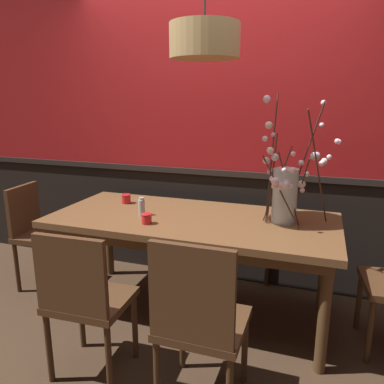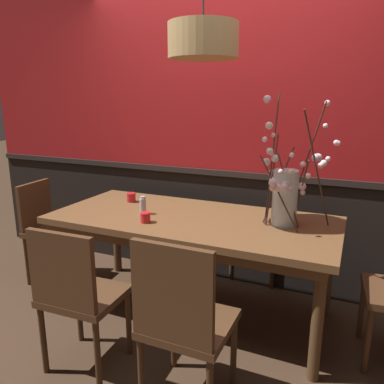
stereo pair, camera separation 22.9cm
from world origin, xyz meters
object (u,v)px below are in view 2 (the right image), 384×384
candle_holder_nearer_center (145,217)px  candle_holder_nearer_edge (131,197)px  chair_far_side_right (262,222)px  chair_near_side_left (76,292)px  pendant_lamp (203,41)px  dining_table (192,228)px  chair_head_west_end (46,225)px  condiment_bottle (143,206)px  vase_with_blossoms (285,194)px  chair_near_side_right (183,318)px

candle_holder_nearer_center → candle_holder_nearer_edge: 0.58m
chair_far_side_right → chair_near_side_left: bearing=-110.8°
candle_holder_nearer_center → pendant_lamp: pendant_lamp is taller
dining_table → candle_holder_nearer_center: (-0.25, -0.25, 0.12)m
chair_head_west_end → condiment_bottle: bearing=-3.9°
vase_with_blossoms → condiment_bottle: bearing=-170.1°
vase_with_blossoms → pendant_lamp: bearing=-161.8°
chair_head_west_end → candle_holder_nearer_center: (1.19, -0.24, 0.30)m
vase_with_blossoms → pendant_lamp: (-0.54, -0.18, 0.98)m
chair_near_side_right → pendant_lamp: size_ratio=1.02×
candle_holder_nearer_edge → chair_near_side_left: bearing=-74.7°
candle_holder_nearer_edge → pendant_lamp: bearing=-18.8°
pendant_lamp → chair_far_side_right: bearing=78.0°
chair_far_side_right → candle_holder_nearer_center: (-0.56, -1.13, 0.30)m
chair_near_side_right → chair_near_side_left: (-0.69, 0.01, -0.01)m
chair_far_side_right → pendant_lamp: 1.76m
chair_near_side_left → chair_near_side_right: bearing=-0.9°
chair_near_side_left → vase_with_blossoms: 1.47m
candle_holder_nearer_edge → pendant_lamp: size_ratio=0.08×
chair_far_side_right → condiment_bottle: condiment_bottle is taller
chair_far_side_right → chair_head_west_end: (-1.75, -0.89, 0.01)m
chair_head_west_end → condiment_bottle: size_ratio=6.59×
dining_table → vase_with_blossoms: vase_with_blossoms is taller
chair_far_side_right → candle_holder_nearer_center: size_ratio=11.96×
condiment_bottle → pendant_lamp: 1.23m
chair_near_side_right → condiment_bottle: chair_near_side_right is taller
dining_table → vase_with_blossoms: (0.65, 0.10, 0.30)m
chair_head_west_end → candle_holder_nearer_edge: bearing=13.1°
candle_holder_nearer_center → candle_holder_nearer_edge: (-0.39, 0.42, 0.00)m
vase_with_blossoms → candle_holder_nearer_center: size_ratio=11.71×
chair_near_side_left → candle_holder_nearer_center: size_ratio=12.32×
dining_table → pendant_lamp: size_ratio=2.18×
chair_head_west_end → chair_near_side_right: bearing=-26.2°
dining_table → chair_head_west_end: size_ratio=2.31×
candle_holder_nearer_center → pendant_lamp: bearing=25.1°
chair_head_west_end → vase_with_blossoms: bearing=2.9°
chair_head_west_end → candle_holder_nearer_center: 1.25m
chair_near_side_right → chair_head_west_end: size_ratio=1.08×
chair_near_side_right → pendant_lamp: 1.66m
dining_table → chair_head_west_end: chair_head_west_end is taller
vase_with_blossoms → candle_holder_nearer_center: vase_with_blossoms is taller
chair_head_west_end → pendant_lamp: bearing=-2.6°
candle_holder_nearer_edge → dining_table: bearing=-15.6°
dining_table → condiment_bottle: 0.40m
chair_near_side_right → condiment_bottle: size_ratio=7.15×
chair_near_side_left → candle_holder_nearer_center: 0.69m
pendant_lamp → vase_with_blossoms: bearing=18.2°
chair_head_west_end → chair_far_side_right: bearing=27.0°
dining_table → chair_near_side_left: (-0.35, -0.87, -0.17)m
vase_with_blossoms → candle_holder_nearer_edge: size_ratio=11.29×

